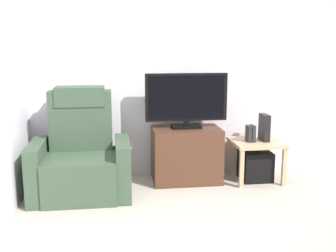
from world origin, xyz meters
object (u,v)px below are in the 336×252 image
at_px(side_table, 256,147).
at_px(book_middle, 253,133).
at_px(game_console, 264,127).
at_px(subwoofer_box, 255,165).
at_px(book_leftmost, 249,134).
at_px(recliner_armchair, 81,158).
at_px(television, 186,99).
at_px(tv_stand, 186,155).

distance_m(side_table, book_middle, 0.17).
xyz_separation_m(side_table, game_console, (0.09, 0.01, 0.22)).
relative_size(subwoofer_box, book_leftmost, 1.84).
xyz_separation_m(side_table, book_middle, (-0.05, -0.02, 0.16)).
distance_m(side_table, game_console, 0.24).
bearing_deg(book_middle, side_table, 20.41).
relative_size(recliner_armchair, game_console, 3.62).
bearing_deg(game_console, television, 175.19).
height_order(recliner_armchair, game_console, recliner_armchair).
bearing_deg(tv_stand, game_console, -3.58).
height_order(television, subwoofer_box, television).
bearing_deg(book_middle, recliner_armchair, -175.00).
height_order(tv_stand, book_middle, book_middle).
bearing_deg(tv_stand, book_middle, -6.62).
xyz_separation_m(tv_stand, game_console, (0.87, -0.05, 0.29)).
bearing_deg(side_table, tv_stand, 175.28).
bearing_deg(side_table, television, 173.92).
relative_size(tv_stand, recliner_armchair, 0.69).
bearing_deg(subwoofer_box, book_middle, -159.59).
bearing_deg(game_console, tv_stand, 176.42).
distance_m(recliner_armchair, book_leftmost, 1.83).
distance_m(tv_stand, television, 0.62).
height_order(television, recliner_armchair, television).
bearing_deg(recliner_armchair, television, 11.69).
distance_m(recliner_armchair, side_table, 1.92).
distance_m(tv_stand, recliner_armchair, 1.16).
relative_size(side_table, subwoofer_box, 1.64).
bearing_deg(television, side_table, -6.08).
distance_m(subwoofer_box, book_leftmost, 0.39).
xyz_separation_m(tv_stand, subwoofer_box, (0.78, -0.06, -0.14)).
relative_size(tv_stand, book_middle, 4.04).
height_order(book_middle, game_console, game_console).
relative_size(television, subwoofer_box, 2.73).
relative_size(subwoofer_box, game_console, 1.10).
distance_m(book_middle, game_console, 0.16).
height_order(subwoofer_box, book_leftmost, book_leftmost).
height_order(subwoofer_box, game_console, game_console).
xyz_separation_m(recliner_armchair, book_middle, (1.86, 0.16, 0.17)).
bearing_deg(subwoofer_box, tv_stand, 175.28).
height_order(side_table, book_middle, book_middle).
bearing_deg(television, tv_stand, -90.00).
bearing_deg(book_middle, subwoofer_box, 20.41).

